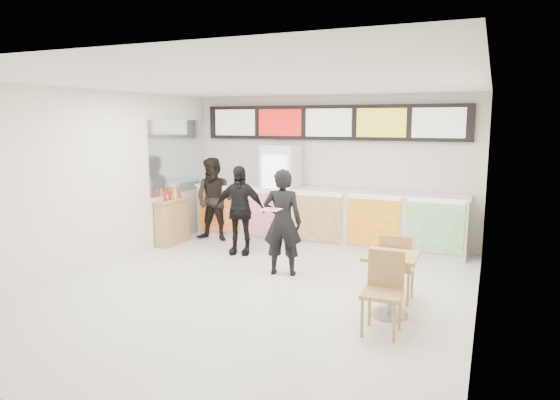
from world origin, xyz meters
The scene contains 15 objects.
floor centered at (0.00, 0.00, 0.00)m, with size 7.00×7.00×0.00m, color beige.
ceiling centered at (0.00, 0.00, 3.00)m, with size 7.00×7.00×0.00m, color white.
wall_back centered at (0.00, 3.50, 1.50)m, with size 6.00×6.00×0.00m, color silver.
wall_left centered at (-3.00, 0.00, 1.50)m, with size 7.00×7.00×0.00m, color silver.
wall_right centered at (3.00, 0.00, 1.50)m, with size 7.00×7.00×0.00m, color silver.
service_counter centered at (0.00, 3.09, 0.57)m, with size 5.56×0.77×1.14m.
menu_board centered at (0.00, 3.41, 2.45)m, with size 5.50×0.14×0.70m.
drinks_fridge centered at (-0.93, 3.11, 1.00)m, with size 0.70×0.67×2.00m.
mirror_panel centered at (-2.99, 2.45, 1.75)m, with size 0.01×2.00×1.50m, color #B2B7BF.
customer_main centered at (0.02, 0.94, 0.87)m, with size 0.63×0.42×1.74m, color black.
customer_left centered at (-2.20, 2.55, 0.87)m, with size 0.84×0.66×1.73m, color black.
customer_mid centered at (-1.23, 1.81, 0.83)m, with size 0.98×0.41×1.67m, color black.
pizza_slice centered at (0.02, 0.49, 1.16)m, with size 0.36×0.36×0.02m.
cafe_table centered at (1.97, -0.15, 0.56)m, with size 0.67×1.66×0.97m.
condiment_ledge centered at (-2.82, 1.92, 0.47)m, with size 0.33×0.82×1.10m.
Camera 1 is at (3.08, -6.33, 2.48)m, focal length 32.00 mm.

